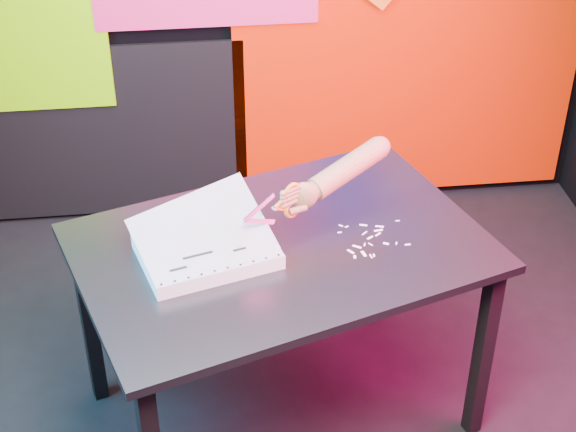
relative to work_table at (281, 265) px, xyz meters
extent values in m
cube|color=black|center=(0.09, -0.11, -0.67)|extent=(3.00, 3.00, 0.01)
cube|color=red|center=(0.74, 1.36, 0.18)|extent=(1.60, 0.02, 1.60)
cube|color=#7EF100|center=(-0.96, 1.35, 0.43)|extent=(0.75, 0.02, 1.00)
cube|color=black|center=(-0.66, 1.36, -0.22)|extent=(1.30, 0.02, 0.85)
cube|color=black|center=(-0.66, 0.16, -0.31)|extent=(0.06, 0.06, 0.72)
cube|color=black|center=(0.66, -0.16, -0.31)|extent=(0.06, 0.06, 0.72)
cube|color=black|center=(0.43, 0.53, -0.31)|extent=(0.06, 0.06, 0.72)
cube|color=#2F2E30|center=(0.00, 0.00, 0.07)|extent=(1.47, 1.20, 0.03)
cube|color=silver|center=(-0.24, -0.04, 0.11)|extent=(0.47, 0.40, 0.05)
cube|color=white|center=(-0.24, -0.04, 0.13)|extent=(0.47, 0.40, 0.00)
cube|color=white|center=(-0.24, -0.04, 0.14)|extent=(0.46, 0.38, 0.12)
cube|color=white|center=(-0.25, -0.03, 0.16)|extent=(0.47, 0.36, 0.21)
cylinder|color=black|center=(-0.37, -0.22, 0.13)|extent=(0.01, 0.01, 0.00)
cylinder|color=black|center=(-0.33, -0.21, 0.13)|extent=(0.01, 0.01, 0.00)
cylinder|color=black|center=(-0.29, -0.20, 0.13)|extent=(0.01, 0.01, 0.00)
cylinder|color=black|center=(-0.26, -0.19, 0.13)|extent=(0.01, 0.01, 0.00)
cylinder|color=black|center=(-0.22, -0.18, 0.13)|extent=(0.01, 0.01, 0.00)
cylinder|color=black|center=(-0.18, -0.17, 0.13)|extent=(0.01, 0.01, 0.00)
cylinder|color=black|center=(-0.14, -0.16, 0.13)|extent=(0.01, 0.01, 0.00)
cylinder|color=black|center=(-0.10, -0.14, 0.13)|extent=(0.01, 0.01, 0.00)
cylinder|color=black|center=(-0.06, -0.13, 0.13)|extent=(0.01, 0.01, 0.00)
cylinder|color=black|center=(-0.02, -0.12, 0.13)|extent=(0.01, 0.01, 0.00)
cylinder|color=black|center=(-0.45, 0.04, 0.13)|extent=(0.01, 0.01, 0.00)
cylinder|color=black|center=(-0.41, 0.05, 0.13)|extent=(0.01, 0.01, 0.00)
cylinder|color=black|center=(-0.37, 0.06, 0.13)|extent=(0.01, 0.01, 0.00)
cylinder|color=black|center=(-0.33, 0.07, 0.13)|extent=(0.01, 0.01, 0.00)
cylinder|color=black|center=(-0.29, 0.08, 0.13)|extent=(0.01, 0.01, 0.00)
cylinder|color=black|center=(-0.25, 0.09, 0.13)|extent=(0.01, 0.01, 0.00)
cylinder|color=black|center=(-0.21, 0.11, 0.13)|extent=(0.01, 0.01, 0.00)
cylinder|color=black|center=(-0.18, 0.12, 0.13)|extent=(0.01, 0.01, 0.00)
cylinder|color=black|center=(-0.14, 0.13, 0.13)|extent=(0.01, 0.01, 0.00)
cylinder|color=black|center=(-0.10, 0.14, 0.13)|extent=(0.01, 0.01, 0.00)
cube|color=black|center=(-0.34, -0.02, 0.13)|extent=(0.07, 0.03, 0.00)
cube|color=black|center=(-0.22, -0.01, 0.13)|extent=(0.05, 0.03, 0.00)
cube|color=black|center=(-0.26, -0.09, 0.13)|extent=(0.09, 0.04, 0.00)
cube|color=black|center=(-0.14, -0.08, 0.13)|extent=(0.04, 0.02, 0.00)
cube|color=black|center=(-0.32, -0.16, 0.13)|extent=(0.05, 0.03, 0.00)
cube|color=silver|center=(-0.07, -0.02, 0.24)|extent=(0.11, 0.07, 0.07)
cube|color=silver|center=(-0.07, -0.02, 0.19)|extent=(0.11, 0.07, 0.07)
cylinder|color=silver|center=(-0.02, 0.01, 0.22)|extent=(0.02, 0.02, 0.01)
cube|color=orange|center=(0.00, 0.02, 0.21)|extent=(0.04, 0.03, 0.03)
cube|color=orange|center=(0.00, 0.02, 0.23)|extent=(0.04, 0.03, 0.03)
torus|color=orange|center=(0.04, 0.05, 0.25)|extent=(0.06, 0.05, 0.07)
torus|color=orange|center=(0.04, 0.05, 0.18)|extent=(0.06, 0.05, 0.07)
ellipsoid|color=#A9785A|center=(0.08, 0.07, 0.22)|extent=(0.09, 0.05, 0.10)
cylinder|color=#A9785A|center=(0.04, 0.05, 0.21)|extent=(0.07, 0.05, 0.02)
cylinder|color=#A9785A|center=(0.04, 0.05, 0.23)|extent=(0.06, 0.05, 0.02)
cylinder|color=#A9785A|center=(0.04, 0.05, 0.24)|extent=(0.06, 0.05, 0.02)
cylinder|color=#A9785A|center=(0.04, 0.05, 0.26)|extent=(0.06, 0.04, 0.02)
cylinder|color=#A9785A|center=(0.06, 0.05, 0.18)|extent=(0.06, 0.04, 0.03)
cylinder|color=#A9785A|center=(0.12, 0.10, 0.22)|extent=(0.08, 0.08, 0.06)
cylinder|color=#A9785A|center=(0.24, 0.17, 0.25)|extent=(0.29, 0.22, 0.14)
sphere|color=#A9785A|center=(0.36, 0.24, 0.28)|extent=(0.07, 0.07, 0.07)
cube|color=white|center=(0.33, -0.04, 0.08)|extent=(0.02, 0.02, 0.00)
cube|color=white|center=(0.27, -0.10, 0.08)|extent=(0.01, 0.02, 0.00)
cube|color=white|center=(0.36, -0.04, 0.08)|extent=(0.01, 0.02, 0.00)
cube|color=white|center=(0.28, 0.07, 0.08)|extent=(0.03, 0.02, 0.00)
cube|color=white|center=(0.32, 0.02, 0.08)|extent=(0.02, 0.02, 0.00)
cube|color=white|center=(0.33, 0.06, 0.08)|extent=(0.03, 0.01, 0.00)
cube|color=white|center=(0.24, -0.04, 0.08)|extent=(0.03, 0.02, 0.00)
cube|color=white|center=(0.29, 0.00, 0.08)|extent=(0.02, 0.02, 0.00)
cube|color=white|center=(0.40, 0.08, 0.08)|extent=(0.02, 0.00, 0.00)
cube|color=white|center=(0.26, -0.03, 0.08)|extent=(0.01, 0.02, 0.00)
cube|color=white|center=(0.28, -0.09, 0.08)|extent=(0.01, 0.01, 0.00)
cube|color=white|center=(0.22, 0.07, 0.08)|extent=(0.01, 0.01, 0.00)
cube|color=white|center=(0.40, -0.05, 0.08)|extent=(0.02, 0.01, 0.00)
cube|color=white|center=(0.27, 0.03, 0.08)|extent=(0.02, 0.02, 0.00)
cube|color=white|center=(0.20, 0.04, 0.08)|extent=(0.01, 0.01, 0.00)
cube|color=white|center=(0.21, 0.08, 0.08)|extent=(0.02, 0.01, 0.00)
cube|color=white|center=(0.32, 0.04, 0.08)|extent=(0.03, 0.01, 0.00)
cube|color=white|center=(0.21, -0.07, 0.08)|extent=(0.02, 0.03, 0.00)
cube|color=white|center=(0.25, -0.08, 0.08)|extent=(0.02, 0.03, 0.00)
cube|color=white|center=(0.28, -0.03, 0.08)|extent=(0.01, 0.02, 0.00)
cube|color=white|center=(0.22, -0.10, 0.08)|extent=(0.01, 0.02, 0.00)
camera|label=1|loc=(-0.25, -2.25, 1.72)|focal=55.00mm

